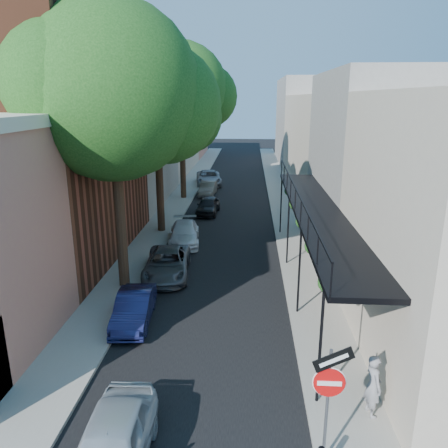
# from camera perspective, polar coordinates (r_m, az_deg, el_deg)

# --- Properties ---
(road_surface) EXTENTS (6.00, 64.00, 0.01)m
(road_surface) POSITION_cam_1_polar(r_m,az_deg,el_deg) (37.70, 1.13, 4.27)
(road_surface) COLOR black
(road_surface) RESTS_ON ground
(sidewalk_left) EXTENTS (2.00, 64.00, 0.12)m
(sidewalk_left) POSITION_cam_1_polar(r_m,az_deg,el_deg) (38.06, -4.92, 4.41)
(sidewalk_left) COLOR gray
(sidewalk_left) RESTS_ON ground
(sidewalk_right) EXTENTS (2.00, 64.00, 0.12)m
(sidewalk_right) POSITION_cam_1_polar(r_m,az_deg,el_deg) (37.75, 7.22, 4.24)
(sidewalk_right) COLOR gray
(sidewalk_right) RESTS_ON ground
(buildings_left) EXTENTS (10.10, 59.10, 12.00)m
(buildings_left) POSITION_cam_1_polar(r_m,az_deg,el_deg) (37.32, -13.62, 11.36)
(buildings_left) COLOR #BD6F60
(buildings_left) RESTS_ON ground
(buildings_right) EXTENTS (9.80, 55.00, 10.00)m
(buildings_right) POSITION_cam_1_polar(r_m,az_deg,el_deg) (37.28, 15.32, 10.45)
(buildings_right) COLOR #B5A895
(buildings_right) RESTS_ON ground
(sign_post) EXTENTS (0.89, 0.17, 2.99)m
(sign_post) POSITION_cam_1_polar(r_m,az_deg,el_deg) (9.87, 13.58, -19.99)
(sign_post) COLOR #595B60
(sign_post) RESTS_ON ground
(oak_near) EXTENTS (7.48, 6.80, 11.42)m
(oak_near) POSITION_cam_1_polar(r_m,az_deg,el_deg) (17.78, -12.81, 16.09)
(oak_near) COLOR black
(oak_near) RESTS_ON ground
(oak_mid) EXTENTS (6.60, 6.00, 10.20)m
(oak_mid) POSITION_cam_1_polar(r_m,az_deg,el_deg) (25.57, -7.82, 14.40)
(oak_mid) COLOR black
(oak_mid) RESTS_ON ground
(oak_far) EXTENTS (7.70, 7.00, 11.90)m
(oak_far) POSITION_cam_1_polar(r_m,az_deg,el_deg) (34.47, -4.82, 16.91)
(oak_far) COLOR black
(oak_far) RESTS_ON ground
(parked_car_a) EXTENTS (1.65, 3.89, 1.31)m
(parked_car_a) POSITION_cam_1_polar(r_m,az_deg,el_deg) (10.66, -14.55, -26.45)
(parked_car_a) COLOR #A4AEB5
(parked_car_a) RESTS_ON ground
(parked_car_b) EXTENTS (1.45, 3.48, 1.12)m
(parked_car_b) POSITION_cam_1_polar(r_m,az_deg,el_deg) (16.17, -11.67, -10.74)
(parked_car_b) COLOR #161A47
(parked_car_b) RESTS_ON ground
(parked_car_c) EXTENTS (2.30, 4.37, 1.17)m
(parked_car_c) POSITION_cam_1_polar(r_m,az_deg,el_deg) (19.92, -7.43, -5.16)
(parked_car_c) COLOR #515358
(parked_car_c) RESTS_ON ground
(parked_car_d) EXTENTS (2.04, 4.09, 1.14)m
(parked_car_d) POSITION_cam_1_polar(r_m,az_deg,el_deg) (24.22, -5.20, -1.23)
(parked_car_d) COLOR white
(parked_car_d) RESTS_ON ground
(parked_car_e) EXTENTS (1.59, 3.53, 1.18)m
(parked_car_e) POSITION_cam_1_polar(r_m,az_deg,el_deg) (30.28, -2.10, 2.42)
(parked_car_e) COLOR black
(parked_car_e) RESTS_ON ground
(parked_car_f) EXTENTS (1.34, 3.49, 1.13)m
(parked_car_f) POSITION_cam_1_polar(r_m,az_deg,el_deg) (36.18, -2.11, 4.66)
(parked_car_f) COLOR slate
(parked_car_f) RESTS_ON ground
(parked_car_g) EXTENTS (2.81, 5.00, 1.32)m
(parked_car_g) POSITION_cam_1_polar(r_m,az_deg,el_deg) (40.49, -2.01, 6.04)
(parked_car_g) COLOR gray
(parked_car_g) RESTS_ON ground
(pedestrian) EXTENTS (0.51, 0.67, 1.66)m
(pedestrian) POSITION_cam_1_polar(r_m,az_deg,el_deg) (12.08, 18.89, -19.32)
(pedestrian) COLOR gray
(pedestrian) RESTS_ON sidewalk_right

